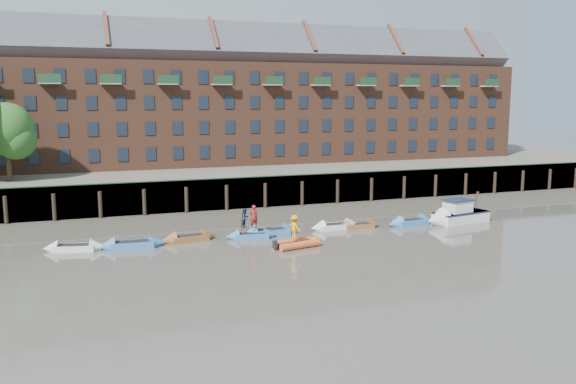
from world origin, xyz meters
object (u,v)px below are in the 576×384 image
rowboat_5 (335,226)px  person_rib_crew (295,227)px  rowboat_1 (132,245)px  rowboat_6 (359,226)px  person_rower_b (245,218)px  rowboat_2 (189,238)px  rowboat_4 (270,232)px  rib_tender (298,243)px  motor_launch (452,216)px  rowboat_3 (252,236)px  person_rower_a (254,217)px  rowboat_0 (75,248)px  rowboat_7 (411,222)px

rowboat_5 → person_rib_crew: 7.36m
rowboat_1 → rowboat_6: 19.14m
rowboat_5 → person_rower_b: person_rower_b is taller
rowboat_2 → person_rib_crew: size_ratio=2.54×
rowboat_4 → rib_tender: size_ratio=1.30×
rowboat_6 → motor_launch: bearing=-4.4°
rib_tender → motor_launch: (16.05, 3.46, 0.41)m
person_rib_crew → rowboat_1: bearing=49.4°
rib_tender → rowboat_5: bearing=29.6°
rowboat_3 → person_rower_a: (0.20, 0.03, 1.54)m
rowboat_4 → rib_tender: 4.56m
rowboat_6 → rowboat_2: bearing=-178.6°
motor_launch → person_rib_crew: bearing=1.0°
rowboat_0 → person_rower_a: bearing=9.6°
rowboat_2 → rib_tender: (7.41, -4.60, 0.04)m
rowboat_0 → rowboat_3: size_ratio=1.09×
person_rower_a → motor_launch: bearing=179.1°
rowboat_3 → rowboat_0: bearing=-174.7°
rowboat_3 → person_rower_b: 1.50m
rowboat_1 → person_rower_b: person_rower_b is taller
rowboat_4 → person_rower_a: size_ratio=2.60×
rowboat_2 → rowboat_3: bearing=-18.0°
rowboat_1 → person_rower_a: size_ratio=2.64×
rowboat_5 → motor_launch: (10.82, -1.28, 0.46)m
rowboat_1 → rowboat_5: size_ratio=1.08×
rowboat_7 → motor_launch: motor_launch is taller
person_rower_a → person_rib_crew: (2.08, -3.89, -0.23)m
rowboat_3 → rib_tender: rowboat_3 is taller
rowboat_0 → person_rib_crew: bearing=-4.0°
rowboat_6 → rowboat_3: bearing=-174.6°
rowboat_0 → motor_launch: 32.00m
rowboat_4 → rowboat_5: size_ratio=1.07×
rowboat_2 → rowboat_7: rowboat_7 is taller
rowboat_6 → rowboat_4: bearing=-178.4°
rowboat_0 → motor_launch: (31.99, -0.90, 0.46)m
rowboat_6 → person_rib_crew: size_ratio=2.15×
rowboat_6 → rowboat_7: size_ratio=0.82×
rib_tender → motor_launch: motor_launch is taller
rowboat_4 → rowboat_6: (8.02, -0.05, -0.05)m
rowboat_0 → rowboat_5: rowboat_5 is taller
person_rower_b → rowboat_5: bearing=-37.8°
rowboat_2 → rowboat_5: size_ratio=1.03×
person_rib_crew → rowboat_3: bearing=8.2°
motor_launch → person_rower_b: (-19.01, 0.67, 0.93)m
rowboat_0 → rib_tender: bearing=-3.7°
rowboat_0 → rowboat_4: bearing=12.1°
motor_launch → person_rower_a: size_ratio=3.65×
rowboat_1 → rowboat_2: size_ratio=1.05×
person_rower_b → rowboat_1: bearing=139.7°
motor_launch → rowboat_2: bearing=-13.7°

